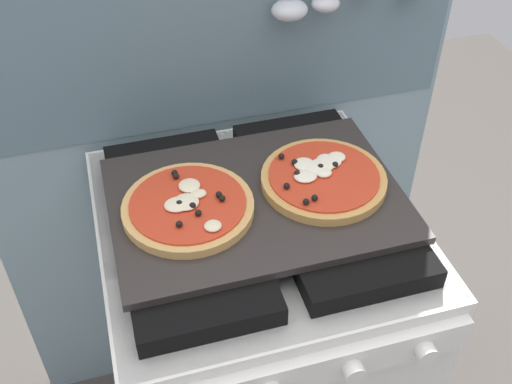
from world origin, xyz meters
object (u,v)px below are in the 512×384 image
(stove, at_px, (256,344))
(pizza_right, at_px, (323,178))
(pizza_left, at_px, (188,207))
(baking_tray, at_px, (256,199))

(stove, relative_size, pizza_right, 3.77)
(pizza_left, xyz_separation_m, pizza_right, (0.26, 0.01, 0.00))
(stove, bearing_deg, baking_tray, 90.00)
(baking_tray, distance_m, pizza_left, 0.13)
(stove, distance_m, baking_tray, 0.46)
(stove, xyz_separation_m, pizza_left, (-0.13, -0.00, 0.48))
(baking_tray, bearing_deg, pizza_right, 1.10)
(pizza_left, height_order, pizza_right, same)
(baking_tray, bearing_deg, stove, -90.00)
(baking_tray, height_order, pizza_right, pizza_right)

